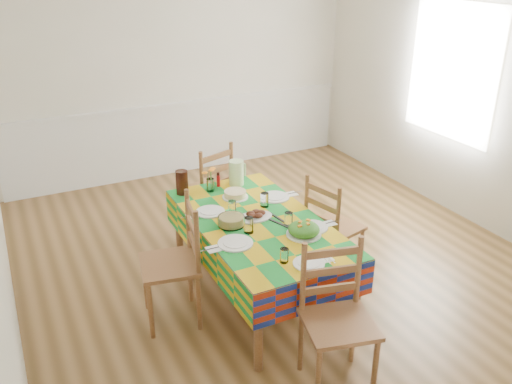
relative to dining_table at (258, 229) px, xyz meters
The scene contains 23 objects.
room 0.94m from the dining_table, 47.05° to the left, with size 4.58×5.08×2.78m.
wainscot 2.94m from the dining_table, 82.25° to the left, with size 4.41×0.06×0.92m.
window_right 2.86m from the dining_table, 15.44° to the left, with size 1.40×1.40×0.00m, color white.
dining_table is the anchor object (origin of this frame).
setting_near_head 0.71m from the dining_table, 91.76° to the right, with size 0.36×0.24×0.11m.
setting_left_near 0.35m from the dining_table, 140.15° to the right, with size 0.48×0.28×0.13m.
setting_left_far 0.37m from the dining_table, 130.90° to the left, with size 0.44×0.26×0.12m.
setting_right_near 0.39m from the dining_table, 42.99° to the right, with size 0.46×0.26×0.12m.
setting_right_far 0.41m from the dining_table, 45.36° to the left, with size 0.47×0.27×0.12m.
meat_platter 0.11m from the dining_table, 79.67° to the left, with size 0.28×0.20×0.05m.
salad_platter 0.43m from the dining_table, 60.35° to the right, with size 0.27×0.27×0.11m.
pasta_bowl 0.25m from the dining_table, behind, with size 0.21×0.21×0.08m.
cake 0.49m from the dining_table, 87.46° to the left, with size 0.23×0.23×0.06m.
serving_utensils 0.19m from the dining_table, 32.66° to the right, with size 0.14×0.32×0.01m.
flower_vase 0.73m from the dining_table, 99.47° to the left, with size 0.14×0.11×0.22m.
hot_sauce 0.78m from the dining_table, 90.99° to the left, with size 0.03×0.03×0.13m, color #B00E12.
green_pitcher 0.77m from the dining_table, 78.46° to the left, with size 0.13×0.13×0.23m, color #CBF1AA.
tea_pitcher 0.86m from the dining_table, 115.25° to the left, with size 0.11×0.11×0.21m, color black.
name_card 0.84m from the dining_table, 90.97° to the right, with size 0.08×0.02×0.02m, color white.
chair_near 1.12m from the dining_table, 89.44° to the right, with size 0.53×0.51×1.00m.
chair_far 1.12m from the dining_table, 89.24° to the left, with size 0.55×0.54×0.99m.
chair_left 0.71m from the dining_table, behind, with size 0.50×0.51×1.01m.
chair_right 0.72m from the dining_table, ahead, with size 0.49×0.50×0.94m.
Camera 1 is at (-2.11, -3.85, 2.68)m, focal length 38.00 mm.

